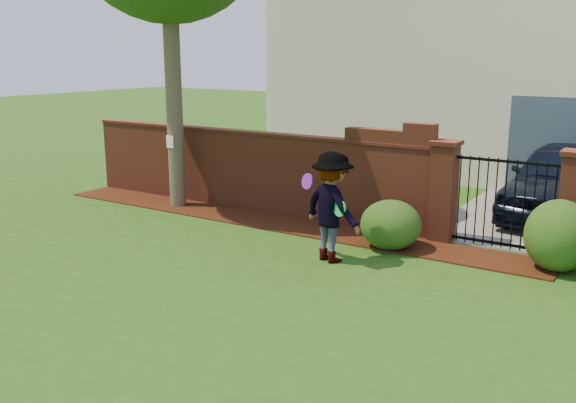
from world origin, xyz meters
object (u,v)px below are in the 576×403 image
Objects in this scene: frisbee_purple at (307,181)px; man at (330,207)px; car at (560,182)px; frisbee_green at (340,208)px.

man is at bearing 1.35° from frisbee_purple.
frisbee_purple is at bearing 20.62° from man.
car is 5.68m from man.
frisbee_purple is (-0.44, -0.01, 0.39)m from man.
car is at bearing 57.94° from frisbee_purple.
frisbee_green is at bearing 168.70° from man.
frisbee_purple is at bearing 168.54° from frisbee_green.
man reaches higher than frisbee_green.
car is 16.89× the size of frisbee_purple.
car reaches higher than frisbee_green.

